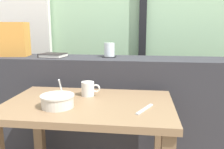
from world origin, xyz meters
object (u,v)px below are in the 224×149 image
(closed_book, at_px, (53,55))
(soup_bowl, at_px, (58,101))
(juice_glass, at_px, (109,50))
(throw_pillow, at_px, (7,39))
(ceramic_mug, at_px, (88,89))
(breakfast_table, at_px, (89,125))
(coaster_square, at_px, (109,57))
(fork_utensil, at_px, (145,109))

(closed_book, distance_m, soup_bowl, 0.68)
(juice_glass, relative_size, closed_book, 0.51)
(closed_book, xyz_separation_m, throw_pillow, (-0.37, 0.02, 0.12))
(juice_glass, relative_size, ceramic_mug, 0.91)
(soup_bowl, bearing_deg, breakfast_table, 34.11)
(coaster_square, distance_m, throw_pillow, 0.81)
(closed_book, distance_m, throw_pillow, 0.39)
(soup_bowl, height_order, fork_utensil, soup_bowl)
(closed_book, distance_m, ceramic_mug, 0.55)
(throw_pillow, bearing_deg, closed_book, -2.44)
(fork_utensil, height_order, ceramic_mug, ceramic_mug)
(ceramic_mug, bearing_deg, fork_utensil, -31.20)
(soup_bowl, bearing_deg, coaster_square, 75.16)
(coaster_square, distance_m, juice_glass, 0.05)
(coaster_square, bearing_deg, closed_book, -172.57)
(throw_pillow, distance_m, soup_bowl, 0.92)
(coaster_square, xyz_separation_m, closed_book, (-0.42, -0.06, 0.01))
(throw_pillow, distance_m, fork_utensil, 1.26)
(fork_utensil, bearing_deg, throw_pillow, 175.81)
(coaster_square, xyz_separation_m, throw_pillow, (-0.80, -0.04, 0.13))
(breakfast_table, xyz_separation_m, juice_glass, (0.04, 0.57, 0.36))
(closed_book, bearing_deg, fork_utensil, -40.58)
(fork_utensil, xyz_separation_m, ceramic_mug, (-0.33, 0.20, 0.04))
(breakfast_table, height_order, soup_bowl, soup_bowl)
(juice_glass, distance_m, throw_pillow, 0.80)
(throw_pillow, height_order, ceramic_mug, throw_pillow)
(breakfast_table, distance_m, ceramic_mug, 0.22)
(closed_book, distance_m, fork_utensil, 0.93)
(breakfast_table, relative_size, coaster_square, 9.18)
(closed_book, bearing_deg, juice_glass, 7.43)
(breakfast_table, xyz_separation_m, coaster_square, (0.04, 0.57, 0.31))
(closed_book, height_order, throw_pillow, throw_pillow)
(soup_bowl, bearing_deg, ceramic_mug, 63.24)
(soup_bowl, distance_m, fork_utensil, 0.45)
(closed_book, bearing_deg, soup_bowl, -67.90)
(juice_glass, distance_m, closed_book, 0.43)
(breakfast_table, height_order, coaster_square, coaster_square)
(soup_bowl, relative_size, fork_utensil, 1.02)
(coaster_square, height_order, juice_glass, juice_glass)
(breakfast_table, height_order, throw_pillow, throw_pillow)
(coaster_square, height_order, closed_book, closed_book)
(throw_pillow, relative_size, soup_bowl, 1.84)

